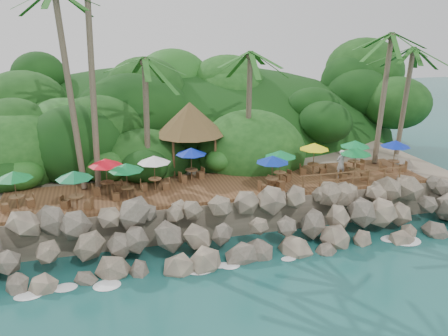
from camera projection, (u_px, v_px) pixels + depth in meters
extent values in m
plane|color=#19514F|center=(254.00, 264.00, 24.04)|extent=(140.00, 140.00, 0.00)
cube|color=gray|center=(192.00, 160.00, 38.45)|extent=(32.00, 25.20, 2.10)
ellipsoid|color=#143811|center=(177.00, 149.00, 45.67)|extent=(44.80, 28.00, 15.40)
cube|color=brown|center=(224.00, 186.00, 28.90)|extent=(26.00, 5.00, 0.20)
ellipsoid|color=white|center=(5.00, 295.00, 21.30)|extent=(1.20, 0.80, 0.06)
ellipsoid|color=white|center=(73.00, 285.00, 22.05)|extent=(1.20, 0.80, 0.06)
ellipsoid|color=white|center=(137.00, 277.00, 22.80)|extent=(1.20, 0.80, 0.06)
ellipsoid|color=white|center=(197.00, 268.00, 23.56)|extent=(1.20, 0.80, 0.06)
ellipsoid|color=white|center=(253.00, 261.00, 24.31)|extent=(1.20, 0.80, 0.06)
ellipsoid|color=white|center=(305.00, 254.00, 25.06)|extent=(1.20, 0.80, 0.06)
ellipsoid|color=white|center=(355.00, 247.00, 25.82)|extent=(1.20, 0.80, 0.06)
ellipsoid|color=white|center=(402.00, 240.00, 26.57)|extent=(1.20, 0.80, 0.06)
ellipsoid|color=white|center=(446.00, 234.00, 27.32)|extent=(1.20, 0.80, 0.06)
cylinder|color=brown|center=(70.00, 93.00, 27.04)|extent=(1.16, 2.05, 11.42)
cylinder|color=brown|center=(92.00, 79.00, 27.35)|extent=(0.72, 2.71, 12.81)
cylinder|color=brown|center=(147.00, 120.00, 29.08)|extent=(0.46, 1.06, 7.62)
ellipsoid|color=#23601E|center=(143.00, 58.00, 27.94)|extent=(6.00, 6.00, 2.40)
cylinder|color=brown|center=(249.00, 111.00, 31.40)|extent=(0.45, 0.91, 7.81)
ellipsoid|color=#23601E|center=(250.00, 52.00, 30.22)|extent=(6.00, 6.00, 2.40)
cylinder|color=brown|center=(383.00, 100.00, 32.47)|extent=(1.47, 1.41, 8.91)
ellipsoid|color=#23601E|center=(390.00, 33.00, 31.12)|extent=(6.00, 6.00, 2.40)
cylinder|color=brown|center=(405.00, 103.00, 34.27)|extent=(0.54, 0.86, 7.92)
ellipsoid|color=#23601E|center=(411.00, 48.00, 33.09)|extent=(6.00, 6.00, 2.40)
cylinder|color=brown|center=(174.00, 158.00, 30.21)|extent=(0.16, 0.16, 2.40)
cylinder|color=brown|center=(215.00, 155.00, 30.92)|extent=(0.16, 0.16, 2.40)
cylinder|color=brown|center=(167.00, 148.00, 32.79)|extent=(0.16, 0.16, 2.40)
cylinder|color=brown|center=(206.00, 145.00, 33.49)|extent=(0.16, 0.16, 2.40)
cone|color=brown|center=(190.00, 118.00, 31.16)|extent=(4.78, 4.78, 2.20)
cylinder|color=brown|center=(313.00, 169.00, 30.78)|extent=(0.08, 0.08, 0.70)
cylinder|color=brown|center=(313.00, 164.00, 30.67)|extent=(0.79, 0.79, 0.05)
cylinder|color=brown|center=(314.00, 159.00, 30.57)|extent=(0.05, 0.05, 2.08)
cone|color=yellow|center=(314.00, 146.00, 30.30)|extent=(1.98, 1.98, 0.42)
cube|color=brown|center=(303.00, 171.00, 30.80)|extent=(0.48, 0.48, 0.43)
cube|color=brown|center=(323.00, 171.00, 30.83)|extent=(0.48, 0.48, 0.43)
cylinder|color=brown|center=(108.00, 188.00, 27.33)|extent=(0.08, 0.08, 0.70)
cylinder|color=brown|center=(107.00, 182.00, 27.22)|extent=(0.79, 0.79, 0.05)
cylinder|color=brown|center=(107.00, 177.00, 27.12)|extent=(0.05, 0.05, 2.08)
cone|color=red|center=(105.00, 162.00, 26.85)|extent=(1.98, 1.98, 0.42)
cube|color=brown|center=(96.00, 192.00, 27.10)|extent=(0.46, 0.46, 0.43)
cube|color=brown|center=(119.00, 188.00, 27.64)|extent=(0.46, 0.46, 0.43)
cylinder|color=brown|center=(354.00, 175.00, 29.66)|extent=(0.08, 0.08, 0.70)
cylinder|color=brown|center=(354.00, 169.00, 29.55)|extent=(0.79, 0.79, 0.05)
cylinder|color=brown|center=(355.00, 164.00, 29.45)|extent=(0.05, 0.05, 2.08)
cone|color=#0C7130|center=(356.00, 151.00, 29.18)|extent=(1.98, 1.98, 0.42)
cube|color=brown|center=(343.00, 177.00, 29.67)|extent=(0.47, 0.47, 0.43)
cube|color=brown|center=(364.00, 177.00, 29.73)|extent=(0.47, 0.47, 0.43)
cylinder|color=brown|center=(192.00, 175.00, 29.63)|extent=(0.08, 0.08, 0.70)
cylinder|color=brown|center=(191.00, 170.00, 29.52)|extent=(0.79, 0.79, 0.05)
cylinder|color=brown|center=(191.00, 165.00, 29.43)|extent=(0.05, 0.05, 2.08)
cone|color=#0D26B5|center=(191.00, 151.00, 29.16)|extent=(1.98, 1.98, 0.42)
cube|color=brown|center=(183.00, 179.00, 29.30)|extent=(0.51, 0.51, 0.43)
cube|color=brown|center=(200.00, 175.00, 30.05)|extent=(0.51, 0.51, 0.43)
cylinder|color=brown|center=(280.00, 178.00, 29.06)|extent=(0.08, 0.08, 0.70)
cylinder|color=brown|center=(280.00, 172.00, 28.96)|extent=(0.79, 0.79, 0.05)
cylinder|color=brown|center=(280.00, 167.00, 28.86)|extent=(0.05, 0.05, 2.08)
cone|color=#0D7737|center=(281.00, 154.00, 28.59)|extent=(1.98, 1.98, 0.42)
cube|color=brown|center=(272.00, 182.00, 28.70)|extent=(0.52, 0.52, 0.43)
cube|color=brown|center=(287.00, 178.00, 29.50)|extent=(0.52, 0.52, 0.43)
cylinder|color=brown|center=(272.00, 184.00, 27.93)|extent=(0.08, 0.08, 0.70)
cylinder|color=brown|center=(272.00, 179.00, 27.83)|extent=(0.79, 0.79, 0.05)
cylinder|color=brown|center=(272.00, 173.00, 27.73)|extent=(0.05, 0.05, 2.08)
cone|color=#0B299B|center=(273.00, 159.00, 27.46)|extent=(1.98, 1.98, 0.42)
cube|color=brown|center=(262.00, 188.00, 27.68)|extent=(0.47, 0.47, 0.43)
cube|color=brown|center=(281.00, 185.00, 28.27)|extent=(0.47, 0.47, 0.43)
cylinder|color=brown|center=(128.00, 193.00, 26.45)|extent=(0.08, 0.08, 0.70)
cylinder|color=brown|center=(127.00, 187.00, 26.34)|extent=(0.79, 0.79, 0.05)
cylinder|color=brown|center=(127.00, 182.00, 26.24)|extent=(0.05, 0.05, 2.08)
cone|color=#0C6F34|center=(126.00, 167.00, 25.97)|extent=(1.98, 1.98, 0.42)
cube|color=brown|center=(116.00, 196.00, 26.34)|extent=(0.41, 0.41, 0.43)
cube|color=brown|center=(140.00, 195.00, 26.63)|extent=(0.41, 0.41, 0.43)
cylinder|color=brown|center=(155.00, 184.00, 27.89)|extent=(0.08, 0.08, 0.70)
cylinder|color=brown|center=(155.00, 179.00, 27.78)|extent=(0.79, 0.79, 0.05)
cylinder|color=brown|center=(155.00, 174.00, 27.68)|extent=(0.05, 0.05, 2.08)
cone|color=white|center=(154.00, 159.00, 27.41)|extent=(1.98, 1.98, 0.42)
cube|color=brown|center=(144.00, 187.00, 27.83)|extent=(0.44, 0.44, 0.43)
cube|color=brown|center=(166.00, 186.00, 28.03)|extent=(0.44, 0.44, 0.43)
cylinder|color=brown|center=(17.00, 203.00, 25.06)|extent=(0.08, 0.08, 0.70)
cylinder|color=brown|center=(16.00, 197.00, 24.95)|extent=(0.79, 0.79, 0.05)
cylinder|color=brown|center=(16.00, 191.00, 24.85)|extent=(0.05, 0.05, 2.08)
cone|color=#0B6B2A|center=(13.00, 175.00, 24.58)|extent=(1.98, 1.98, 0.42)
cube|color=brown|center=(5.00, 208.00, 24.73)|extent=(0.51, 0.51, 0.43)
cube|color=brown|center=(30.00, 203.00, 25.46)|extent=(0.51, 0.51, 0.43)
cylinder|color=brown|center=(393.00, 166.00, 31.45)|extent=(0.08, 0.08, 0.70)
cylinder|color=brown|center=(394.00, 161.00, 31.34)|extent=(0.79, 0.79, 0.05)
cylinder|color=brown|center=(394.00, 156.00, 31.24)|extent=(0.05, 0.05, 2.08)
cone|color=#0C24A3|center=(396.00, 143.00, 30.97)|extent=(1.98, 1.98, 0.42)
cube|color=brown|center=(383.00, 168.00, 31.52)|extent=(0.50, 0.50, 0.43)
cube|color=brown|center=(403.00, 168.00, 31.45)|extent=(0.50, 0.50, 0.43)
cylinder|color=brown|center=(353.00, 166.00, 31.42)|extent=(0.08, 0.08, 0.70)
cylinder|color=brown|center=(354.00, 161.00, 31.31)|extent=(0.79, 0.79, 0.05)
cylinder|color=brown|center=(354.00, 156.00, 31.21)|extent=(0.05, 0.05, 2.08)
cone|color=#0D7D3A|center=(355.00, 144.00, 30.94)|extent=(1.98, 1.98, 0.42)
cube|color=brown|center=(346.00, 170.00, 31.14)|extent=(0.49, 0.49, 0.43)
cube|color=brown|center=(360.00, 167.00, 31.78)|extent=(0.49, 0.49, 0.43)
cylinder|color=brown|center=(77.00, 202.00, 25.11)|extent=(0.08, 0.08, 0.70)
cylinder|color=brown|center=(76.00, 196.00, 25.00)|extent=(0.79, 0.79, 0.05)
cylinder|color=brown|center=(76.00, 191.00, 24.90)|extent=(0.05, 0.05, 2.08)
cone|color=#0B6737|center=(74.00, 175.00, 24.63)|extent=(1.98, 1.98, 0.42)
cube|color=brown|center=(66.00, 204.00, 25.24)|extent=(0.52, 0.52, 0.43)
cube|color=brown|center=(89.00, 205.00, 25.06)|extent=(0.52, 0.52, 0.43)
cylinder|color=brown|center=(303.00, 183.00, 27.63)|extent=(0.10, 0.10, 1.00)
cylinder|color=brown|center=(320.00, 182.00, 27.91)|extent=(0.10, 0.10, 1.00)
cylinder|color=brown|center=(337.00, 180.00, 28.18)|extent=(0.10, 0.10, 1.00)
cylinder|color=brown|center=(353.00, 179.00, 28.46)|extent=(0.10, 0.10, 1.00)
cylinder|color=brown|center=(369.00, 177.00, 28.74)|extent=(0.10, 0.10, 1.00)
cylinder|color=brown|center=(384.00, 176.00, 29.01)|extent=(0.10, 0.10, 1.00)
cylinder|color=brown|center=(400.00, 174.00, 29.29)|extent=(0.10, 0.10, 1.00)
cube|color=brown|center=(354.00, 172.00, 28.32)|extent=(7.20, 0.06, 0.06)
cube|color=brown|center=(353.00, 178.00, 28.44)|extent=(7.20, 0.06, 0.06)
imported|color=silver|center=(341.00, 164.00, 29.91)|extent=(0.77, 0.59, 1.88)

